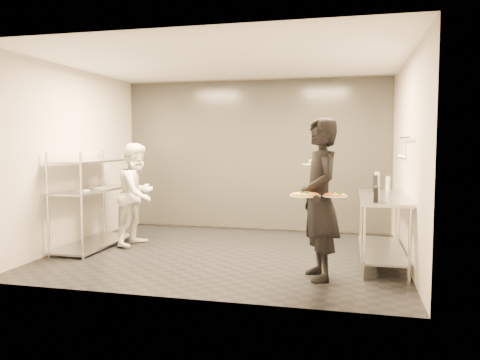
% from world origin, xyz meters
% --- Properties ---
extents(room_shell, '(5.00, 4.00, 2.80)m').
position_xyz_m(room_shell, '(0.00, 1.18, 1.40)').
color(room_shell, black).
rests_on(room_shell, ground).
extents(pass_rack, '(0.60, 1.60, 1.50)m').
position_xyz_m(pass_rack, '(-2.15, -0.00, 0.77)').
color(pass_rack, silver).
rests_on(pass_rack, ground).
extents(prep_counter, '(0.60, 1.80, 0.92)m').
position_xyz_m(prep_counter, '(2.18, 0.00, 0.63)').
color(prep_counter, silver).
rests_on(prep_counter, ground).
extents(utensil_rail, '(0.07, 1.20, 0.31)m').
position_xyz_m(utensil_rail, '(2.43, -0.00, 1.55)').
color(utensil_rail, silver).
rests_on(utensil_rail, room_shell).
extents(waiter, '(0.68, 0.82, 1.93)m').
position_xyz_m(waiter, '(1.40, -0.93, 0.96)').
color(waiter, black).
rests_on(waiter, ground).
extents(chef, '(0.70, 0.85, 1.62)m').
position_xyz_m(chef, '(-1.55, 0.29, 0.81)').
color(chef, white).
rests_on(chef, ground).
extents(pizza_plate_near, '(0.36, 0.36, 0.05)m').
position_xyz_m(pizza_plate_near, '(1.25, -1.15, 1.04)').
color(pizza_plate_near, silver).
rests_on(pizza_plate_near, waiter).
extents(pizza_plate_far, '(0.28, 0.28, 0.05)m').
position_xyz_m(pizza_plate_far, '(1.58, -1.11, 1.04)').
color(pizza_plate_far, silver).
rests_on(pizza_plate_far, waiter).
extents(salad_plate, '(0.29, 0.29, 0.07)m').
position_xyz_m(salad_plate, '(1.30, -0.65, 1.38)').
color(salad_plate, silver).
rests_on(salad_plate, waiter).
extents(pos_monitor, '(0.07, 0.26, 0.18)m').
position_xyz_m(pos_monitor, '(2.06, -0.65, 1.01)').
color(pos_monitor, black).
rests_on(pos_monitor, prep_counter).
extents(bottle_green, '(0.08, 0.08, 0.27)m').
position_xyz_m(bottle_green, '(2.15, 0.80, 1.06)').
color(bottle_green, gray).
rests_on(bottle_green, prep_counter).
extents(bottle_clear, '(0.06, 0.06, 0.22)m').
position_xyz_m(bottle_clear, '(2.30, 0.69, 1.03)').
color(bottle_clear, gray).
rests_on(bottle_clear, prep_counter).
extents(bottle_dark, '(0.07, 0.07, 0.25)m').
position_xyz_m(bottle_dark, '(2.10, 0.45, 1.04)').
color(bottle_dark, black).
rests_on(bottle_dark, prep_counter).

